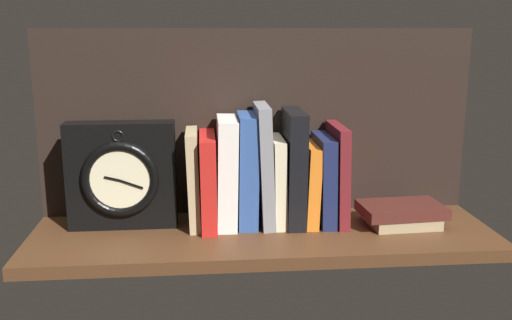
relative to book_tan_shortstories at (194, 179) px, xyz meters
The scene contains 14 objects.
ground_plane 18.90cm from the book_tan_shortstories, 20.51° to the right, with size 94.88×29.20×2.50cm, color #4C2D19.
back_panel 19.50cm from the book_tan_shortstories, 31.64° to the left, with size 94.88×1.20×40.69cm, color black.
book_tan_shortstories is the anchor object (origin of this frame).
book_red_requiem 3.07cm from the book_tan_shortstories, ahead, with size 3.18×16.22×19.34cm, color red.
book_white_catcher 7.06cm from the book_tan_shortstories, ahead, with size 4.03×13.26×22.75cm, color silver.
book_blue_modern 11.35cm from the book_tan_shortstories, ahead, with size 3.96×12.16×23.48cm, color #2D4C8E.
book_gray_chess 15.05cm from the book_tan_shortstories, ahead, with size 2.62×13.38×25.41cm, color gray.
book_cream_twain 17.67cm from the book_tan_shortstories, ahead, with size 2.42×12.70×18.47cm, color beige.
book_black_skeptic 21.11cm from the book_tan_shortstories, ahead, with size 3.74×14.21×24.06cm, color black.
book_orange_pandolfini 24.53cm from the book_tan_shortstories, ahead, with size 2.56×13.39×17.04cm, color orange.
book_navy_bierce 27.58cm from the book_tan_shortstories, ahead, with size 3.02×13.84×18.71cm, color #192147.
book_maroon_dawkins 30.50cm from the book_tan_shortstories, ahead, with size 2.24×14.83×20.94cm, color maroon.
framed_clock 14.78cm from the book_tan_shortstories, behind, with size 22.20×6.73×22.20cm.
book_stack_side 44.54cm from the book_tan_shortstories, ahead, with size 17.83×12.43×4.48cm.
Camera 1 is at (-12.02, -113.62, 41.87)cm, focal length 41.22 mm.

